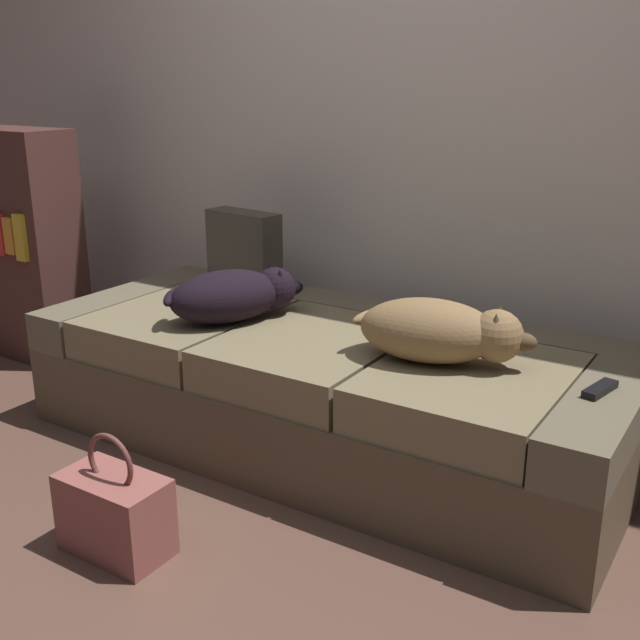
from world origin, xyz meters
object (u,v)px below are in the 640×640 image
Objects in this scene: couch at (327,387)px; tv_remote at (600,389)px; dog_tan at (440,331)px; handbag at (115,513)px; bookshelf at (24,245)px; throw_pillow at (244,251)px; dog_dark at (234,295)px.

tv_remote is (0.98, -0.07, 0.24)m from couch.
handbag is at bearing -126.26° from dog_tan.
couch is 5.81× the size of handbag.
bookshelf is (-2.73, 0.11, 0.09)m from tv_remote.
bookshelf is (-1.61, 0.97, 0.42)m from handbag.
dog_tan is (0.48, -0.08, 0.33)m from couch.
tv_remote reaches higher than handbag.
tv_remote is at bearing 2.10° from dog_tan.
handbag is 0.34× the size of bookshelf.
throw_pillow is at bearing 110.25° from handbag.
bookshelf is (-1.75, 0.04, 0.33)m from couch.
bookshelf is (-1.17, -0.23, -0.07)m from throw_pillow.
couch is 2.00× the size of bookshelf.
dog_tan is 0.54× the size of bookshelf.
bookshelf is at bearing 174.52° from dog_dark.
couch is at bearing 169.95° from dog_tan.
dog_dark is 0.83m from dog_tan.
couch is 0.49m from dog_dark.
dog_tan is at bearing -3.20° from bookshelf.
bookshelf reaches higher than dog_dark.
throw_pillow is 0.90× the size of handbag.
bookshelf reaches higher than throw_pillow.
throw_pillow reaches higher than handbag.
throw_pillow is at bearing 122.76° from dog_dark.
throw_pillow is at bearing 161.70° from dog_tan.
tv_remote is (1.33, 0.03, -0.09)m from dog_dark.
bookshelf reaches higher than dog_tan.
dog_tan reaches higher than couch.
dog_dark is 1.45× the size of handbag.
tv_remote is (0.50, 0.02, -0.09)m from dog_tan.
couch is at bearing 81.21° from handbag.
dog_tan is 2.23m from bookshelf.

